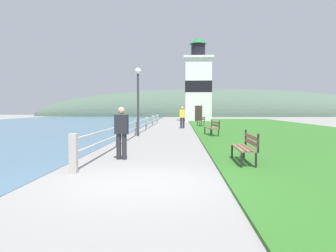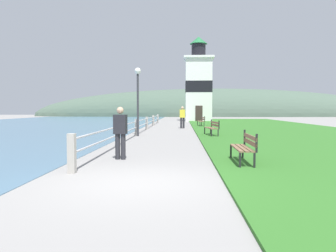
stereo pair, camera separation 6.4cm
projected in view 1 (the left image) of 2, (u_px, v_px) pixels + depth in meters
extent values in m
plane|color=gray|center=(139.00, 183.00, 7.00)|extent=(160.00, 160.00, 0.00)
cube|color=#2D6623|center=(275.00, 130.00, 24.12)|extent=(12.00, 52.41, 0.06)
cube|color=#A8A399|center=(73.00, 153.00, 8.04)|extent=(0.18, 0.18, 0.98)
cube|color=#A8A399|center=(118.00, 135.00, 13.77)|extent=(0.18, 0.18, 0.98)
cube|color=#A8A399|center=(137.00, 127.00, 19.50)|extent=(0.18, 0.18, 0.98)
cube|color=#A8A399|center=(147.00, 123.00, 25.23)|extent=(0.18, 0.18, 0.98)
cube|color=#A8A399|center=(153.00, 120.00, 30.95)|extent=(0.18, 0.18, 0.98)
cube|color=#A8A399|center=(157.00, 119.00, 36.68)|extent=(0.18, 0.18, 0.98)
cylinder|color=#B2B2B7|center=(142.00, 120.00, 22.34)|extent=(0.06, 28.70, 0.06)
cylinder|color=#B2B2B7|center=(142.00, 125.00, 22.36)|extent=(0.06, 28.70, 0.06)
cube|color=brown|center=(238.00, 148.00, 9.37)|extent=(0.14, 1.80, 0.04)
cube|color=brown|center=(243.00, 148.00, 9.37)|extent=(0.14, 1.80, 0.04)
cube|color=brown|center=(248.00, 148.00, 9.36)|extent=(0.14, 1.80, 0.04)
cube|color=brown|center=(251.00, 137.00, 9.34)|extent=(0.08, 1.79, 0.11)
cube|color=brown|center=(251.00, 142.00, 9.35)|extent=(0.08, 1.79, 0.11)
cube|color=black|center=(242.00, 161.00, 8.52)|extent=(0.05, 0.05, 0.45)
cube|color=black|center=(232.00, 152.00, 10.26)|extent=(0.05, 0.05, 0.45)
cube|color=black|center=(256.00, 161.00, 8.50)|extent=(0.05, 0.05, 0.45)
cube|color=black|center=(244.00, 152.00, 10.24)|extent=(0.05, 0.05, 0.45)
cube|color=black|center=(258.00, 143.00, 8.47)|extent=(0.05, 0.05, 0.49)
cube|color=black|center=(246.00, 137.00, 10.21)|extent=(0.05, 0.05, 0.49)
cube|color=brown|center=(209.00, 128.00, 19.09)|extent=(0.37, 1.97, 0.04)
cube|color=brown|center=(211.00, 128.00, 19.11)|extent=(0.37, 1.97, 0.04)
cube|color=brown|center=(214.00, 128.00, 19.12)|extent=(0.37, 1.97, 0.04)
cube|color=brown|center=(215.00, 123.00, 19.11)|extent=(0.31, 1.96, 0.11)
cube|color=brown|center=(215.00, 125.00, 19.12)|extent=(0.31, 1.96, 0.11)
cube|color=black|center=(212.00, 133.00, 18.15)|extent=(0.06, 0.06, 0.45)
cube|color=black|center=(205.00, 131.00, 20.06)|extent=(0.06, 0.06, 0.45)
cube|color=black|center=(218.00, 133.00, 18.18)|extent=(0.06, 0.06, 0.45)
cube|color=black|center=(211.00, 131.00, 20.09)|extent=(0.06, 0.06, 0.45)
cube|color=black|center=(219.00, 125.00, 18.16)|extent=(0.06, 0.06, 0.49)
cube|color=black|center=(212.00, 123.00, 20.07)|extent=(0.06, 0.06, 0.49)
cube|color=brown|center=(199.00, 121.00, 29.54)|extent=(0.24, 1.81, 0.04)
cube|color=brown|center=(201.00, 121.00, 29.54)|extent=(0.24, 1.81, 0.04)
cube|color=brown|center=(202.00, 121.00, 29.55)|extent=(0.24, 1.81, 0.04)
cube|color=brown|center=(203.00, 118.00, 29.53)|extent=(0.19, 1.80, 0.11)
cube|color=brown|center=(203.00, 119.00, 29.54)|extent=(0.19, 1.80, 0.11)
cube|color=black|center=(200.00, 124.00, 28.67)|extent=(0.05, 0.05, 0.45)
cube|color=black|center=(197.00, 124.00, 30.43)|extent=(0.05, 0.05, 0.45)
cube|color=black|center=(204.00, 124.00, 28.69)|extent=(0.05, 0.05, 0.45)
cube|color=black|center=(201.00, 124.00, 30.44)|extent=(0.05, 0.05, 0.45)
cube|color=black|center=(205.00, 119.00, 28.66)|extent=(0.05, 0.05, 0.49)
cube|color=black|center=(202.00, 118.00, 30.42)|extent=(0.05, 0.05, 0.49)
cube|color=white|center=(198.00, 90.00, 42.81)|extent=(3.34, 3.34, 8.05)
cube|color=black|center=(198.00, 87.00, 42.79)|extent=(3.38, 3.38, 1.45)
cube|color=white|center=(198.00, 58.00, 42.59)|extent=(3.84, 3.84, 0.25)
cylinder|color=black|center=(198.00, 51.00, 42.54)|extent=(1.83, 1.83, 1.72)
cone|color=#23703D|center=(198.00, 40.00, 42.47)|extent=(2.29, 2.29, 0.94)
cube|color=#332823|center=(199.00, 114.00, 41.28)|extent=(0.90, 0.06, 2.00)
cylinder|color=#28282D|center=(119.00, 147.00, 10.27)|extent=(0.15, 0.15, 0.80)
cylinder|color=#28282D|center=(124.00, 147.00, 10.23)|extent=(0.15, 0.15, 0.80)
cube|color=#232328|center=(121.00, 124.00, 10.21)|extent=(0.43, 0.27, 0.60)
sphere|color=tan|center=(121.00, 110.00, 10.19)|extent=(0.22, 0.22, 0.22)
cylinder|color=#28282D|center=(181.00, 123.00, 26.73)|extent=(0.16, 0.16, 0.87)
cylinder|color=#28282D|center=(184.00, 123.00, 26.72)|extent=(0.16, 0.16, 0.87)
cube|color=yellow|center=(182.00, 114.00, 26.69)|extent=(0.44, 0.24, 0.66)
sphere|color=tan|center=(182.00, 108.00, 26.66)|extent=(0.24, 0.24, 0.24)
cylinder|color=#333338|center=(138.00, 105.00, 18.98)|extent=(0.12, 0.12, 3.60)
sphere|color=white|center=(138.00, 71.00, 18.87)|extent=(0.36, 0.36, 0.36)
ellipsoid|color=#475B4C|center=(214.00, 116.00, 71.48)|extent=(80.00, 16.00, 12.00)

